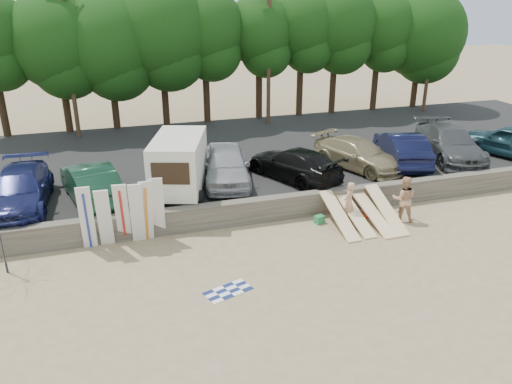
% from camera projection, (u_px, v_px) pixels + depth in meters
% --- Properties ---
extents(ground, '(120.00, 120.00, 0.00)m').
position_uv_depth(ground, '(352.00, 244.00, 18.86)').
color(ground, tan).
rests_on(ground, ground).
extents(seawall, '(44.00, 0.50, 1.00)m').
position_uv_depth(seawall, '(320.00, 202.00, 21.33)').
color(seawall, '#6B6356').
rests_on(seawall, ground).
extents(parking_lot, '(44.00, 14.50, 0.70)m').
position_uv_depth(parking_lot, '(265.00, 154.00, 28.02)').
color(parking_lot, '#282828').
rests_on(parking_lot, ground).
extents(treeline, '(33.92, 6.40, 9.18)m').
position_uv_depth(treeline, '(231.00, 32.00, 32.01)').
color(treeline, '#382616').
rests_on(treeline, parking_lot).
extents(utility_poles, '(25.80, 0.26, 9.00)m').
position_uv_depth(utility_poles, '(269.00, 50.00, 31.53)').
color(utility_poles, '#473321').
rests_on(utility_poles, parking_lot).
extents(box_trailer, '(3.16, 4.37, 2.52)m').
position_uv_depth(box_trailer, '(179.00, 163.00, 21.20)').
color(box_trailer, silver).
rests_on(box_trailer, parking_lot).
extents(car_0, '(2.35, 5.47, 1.57)m').
position_uv_depth(car_0, '(20.00, 190.00, 19.99)').
color(car_0, '#15194A').
rests_on(car_0, parking_lot).
extents(car_1, '(2.75, 5.11, 1.60)m').
position_uv_depth(car_1, '(91.00, 182.00, 20.73)').
color(car_1, '#153B26').
rests_on(car_1, parking_lot).
extents(car_2, '(2.89, 5.25, 1.69)m').
position_uv_depth(car_2, '(226.00, 165.00, 22.70)').
color(car_2, '#A3A3A9').
rests_on(car_2, parking_lot).
extents(car_3, '(3.92, 5.40, 1.45)m').
position_uv_depth(car_3, '(294.00, 164.00, 23.19)').
color(car_3, black).
rests_on(car_3, parking_lot).
extents(car_4, '(3.76, 5.35, 1.44)m').
position_uv_depth(car_4, '(358.00, 154.00, 24.57)').
color(car_4, '#8E7F5A').
rests_on(car_4, parking_lot).
extents(car_5, '(3.04, 5.28, 1.64)m').
position_uv_depth(car_5, '(402.00, 148.00, 25.17)').
color(car_5, black).
rests_on(car_5, parking_lot).
extents(car_6, '(3.70, 6.13, 1.66)m').
position_uv_depth(car_6, '(449.00, 143.00, 25.96)').
color(car_6, '#414445').
rests_on(car_6, parking_lot).
extents(car_7, '(3.71, 5.26, 1.66)m').
position_uv_depth(car_7, '(509.00, 140.00, 26.41)').
color(car_7, '#173540').
rests_on(car_7, parking_lot).
extents(surfboard_upright_0, '(0.52, 0.54, 2.57)m').
position_uv_depth(surfboard_upright_0, '(87.00, 218.00, 18.01)').
color(surfboard_upright_0, silver).
rests_on(surfboard_upright_0, ground).
extents(surfboard_upright_1, '(0.54, 0.88, 2.49)m').
position_uv_depth(surfboard_upright_1, '(104.00, 218.00, 18.07)').
color(surfboard_upright_1, silver).
rests_on(surfboard_upright_1, ground).
extents(surfboard_upright_2, '(0.56, 0.75, 2.53)m').
position_uv_depth(surfboard_upright_2, '(122.00, 213.00, 18.41)').
color(surfboard_upright_2, silver).
rests_on(surfboard_upright_2, ground).
extents(surfboard_upright_3, '(0.55, 0.73, 2.53)m').
position_uv_depth(surfboard_upright_3, '(137.00, 213.00, 18.42)').
color(surfboard_upright_3, silver).
rests_on(surfboard_upright_3, ground).
extents(surfboard_upright_4, '(0.55, 0.62, 2.56)m').
position_uv_depth(surfboard_upright_4, '(146.00, 211.00, 18.57)').
color(surfboard_upright_4, silver).
rests_on(surfboard_upright_4, ground).
extents(surfboard_upright_5, '(0.55, 0.56, 2.57)m').
position_uv_depth(surfboard_upright_5, '(158.00, 208.00, 18.83)').
color(surfboard_upright_5, silver).
rests_on(surfboard_upright_5, ground).
extents(surfboard_low_0, '(0.56, 2.85, 1.06)m').
position_uv_depth(surfboard_low_0, '(339.00, 215.00, 20.03)').
color(surfboard_low_0, beige).
rests_on(surfboard_low_0, ground).
extents(surfboard_low_1, '(0.56, 2.90, 0.91)m').
position_uv_depth(surfboard_low_1, '(354.00, 214.00, 20.35)').
color(surfboard_low_1, beige).
rests_on(surfboard_low_1, ground).
extents(surfboard_low_2, '(0.56, 2.92, 0.85)m').
position_uv_depth(surfboard_low_2, '(374.00, 214.00, 20.36)').
color(surfboard_low_2, beige).
rests_on(surfboard_low_2, ground).
extents(surfboard_low_3, '(0.56, 2.82, 1.17)m').
position_uv_depth(surfboard_low_3, '(386.00, 209.00, 20.42)').
color(surfboard_low_3, beige).
rests_on(surfboard_low_3, ground).
extents(beachgoer_a, '(0.75, 0.73, 1.74)m').
position_uv_depth(beachgoer_a, '(349.00, 202.00, 20.38)').
color(beachgoer_a, tan).
rests_on(beachgoer_a, ground).
extents(beachgoer_b, '(1.17, 1.06, 1.95)m').
position_uv_depth(beachgoer_b, '(404.00, 199.00, 20.45)').
color(beachgoer_b, tan).
rests_on(beachgoer_b, ground).
extents(cooler, '(0.45, 0.40, 0.32)m').
position_uv_depth(cooler, '(319.00, 219.00, 20.52)').
color(cooler, '#25894E').
rests_on(cooler, ground).
extents(gear_bag, '(0.37, 0.34, 0.22)m').
position_uv_depth(gear_bag, '(366.00, 215.00, 21.04)').
color(gear_bag, '#D04418').
rests_on(gear_bag, ground).
extents(beach_towel, '(1.90, 1.90, 0.00)m').
position_uv_depth(beach_towel, '(228.00, 291.00, 15.92)').
color(beach_towel, white).
rests_on(beach_towel, ground).
extents(beach_umbrella, '(2.97, 2.93, 2.34)m').
position_uv_depth(beach_umbrella, '(3.00, 242.00, 16.53)').
color(beach_umbrella, black).
rests_on(beach_umbrella, ground).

